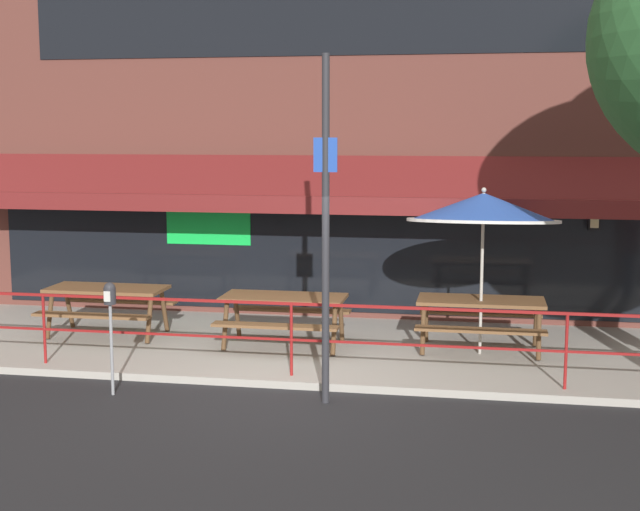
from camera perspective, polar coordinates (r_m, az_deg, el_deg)
ground_plane at (r=11.45m, az=-2.15°, el=-8.55°), size 120.00×120.00×0.00m
patio_deck at (r=13.33m, az=-0.29°, el=-5.93°), size 15.00×4.00×0.10m
restaurant_building at (r=15.13m, az=1.27°, el=9.57°), size 15.00×1.60×7.39m
patio_railing at (r=11.54m, az=-1.85°, el=-4.33°), size 13.84×0.04×0.97m
picnic_table_left at (r=14.14m, az=-13.46°, el=-2.62°), size 1.80×1.42×0.76m
picnic_table_centre at (r=13.06m, az=-2.33°, el=-3.28°), size 1.80×1.42×0.76m
picnic_table_right at (r=13.00m, az=10.25°, el=-3.46°), size 1.80×1.42×0.76m
patio_umbrella_right at (r=12.66m, az=10.42°, el=2.98°), size 2.14×2.14×2.38m
parking_meter_near at (r=11.24m, az=-13.29°, el=-3.06°), size 0.15×0.16×1.42m
street_sign_pole at (r=10.48m, az=0.36°, el=1.79°), size 0.28×0.09×4.14m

